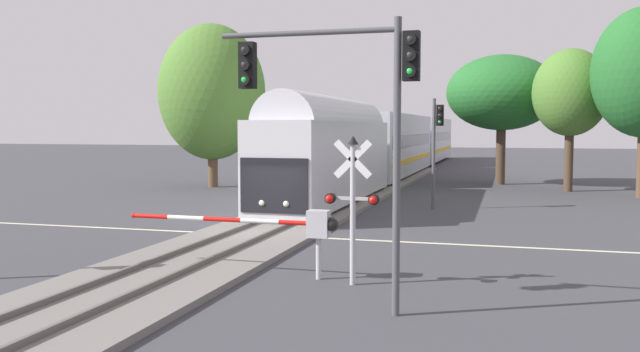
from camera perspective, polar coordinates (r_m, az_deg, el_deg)
The scene contains 11 objects.
ground_plane at distance 24.53m, azimuth -5.16°, elevation -5.06°, with size 220.00×220.00×0.00m, color #3D3D42.
road_centre_stripe at distance 24.53m, azimuth -5.16°, elevation -5.05°, with size 44.00×0.20×0.01m.
railway_track at distance 24.52m, azimuth -5.16°, elevation -4.84°, with size 4.40×80.00×0.32m.
commuter_train at distance 54.30m, azimuth 6.66°, elevation 2.89°, with size 3.04×62.76×5.16m.
crossing_gate_near at distance 17.43m, azimuth -2.28°, elevation -4.22°, with size 6.00×0.40×1.80m.
crossing_signal_mast at distance 16.50m, azimuth 2.80°, elevation -1.56°, with size 1.36×0.44×3.73m.
traffic_signal_far_side at distance 32.25m, azimuth 9.95°, elevation 3.45°, with size 0.53×0.38×5.30m.
traffic_signal_near_right at distance 13.99m, azimuth 2.33°, elevation 7.10°, with size 4.31×0.38×6.18m.
oak_behind_train at distance 44.41m, azimuth -9.22°, elevation 7.08°, with size 6.96×6.96×10.66m.
oak_far_right at distance 43.58m, azimuth 20.64°, elevation 6.65°, with size 4.53×4.53×8.71m.
elm_centre_background at distance 47.54m, azimuth 15.29°, elevation 6.87°, with size 7.50×7.50×8.88m.
Camera 1 is at (8.71, -22.59, 3.94)m, focal length 37.41 mm.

